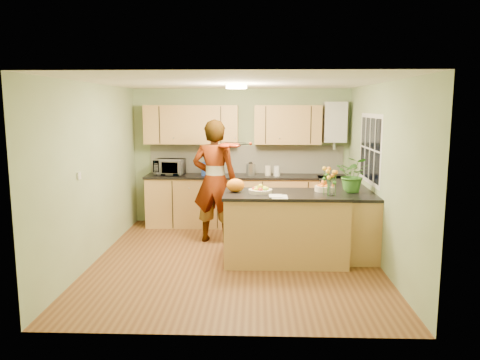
{
  "coord_description": "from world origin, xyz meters",
  "views": [
    {
      "loc": [
        0.29,
        -6.45,
        2.18
      ],
      "look_at": [
        0.04,
        0.5,
        1.08
      ],
      "focal_mm": 35.0,
      "sensor_mm": 36.0,
      "label": 1
    }
  ],
  "objects": [
    {
      "name": "wall_back",
      "position": [
        0.0,
        2.25,
        1.25
      ],
      "size": [
        4.0,
        0.02,
        2.5
      ],
      "primitive_type": "cube",
      "color": "gray",
      "rests_on": "floor"
    },
    {
      "name": "violinist",
      "position": [
        -0.38,
        0.92,
        0.99
      ],
      "size": [
        0.79,
        0.59,
        1.98
      ],
      "primitive_type": "imported",
      "rotation": [
        0.0,
        0.0,
        2.98
      ],
      "color": "tan",
      "rests_on": "floor"
    },
    {
      "name": "fruit_dish",
      "position": [
        0.35,
        -0.03,
        1.03
      ],
      "size": [
        0.33,
        0.33,
        0.12
      ],
      "color": "beige",
      "rests_on": "peninsula_island"
    },
    {
      "name": "orange_bag",
      "position": [
        -0.0,
        0.02,
        1.08
      ],
      "size": [
        0.29,
        0.26,
        0.19
      ],
      "primitive_type": "ellipsoid",
      "rotation": [
        0.0,
        0.0,
        -0.21
      ],
      "color": "orange",
      "rests_on": "peninsula_island"
    },
    {
      "name": "ceiling_lamp",
      "position": [
        0.0,
        0.3,
        2.46
      ],
      "size": [
        0.3,
        0.3,
        0.07
      ],
      "color": "#FFEABF",
      "rests_on": "ceiling"
    },
    {
      "name": "right_counter",
      "position": [
        1.7,
        0.85,
        0.47
      ],
      "size": [
        0.62,
        2.24,
        0.94
      ],
      "color": "tan",
      "rests_on": "floor"
    },
    {
      "name": "blue_box",
      "position": [
        -0.53,
        1.93,
        1.06
      ],
      "size": [
        0.35,
        0.29,
        0.24
      ],
      "primitive_type": "cube",
      "rotation": [
        0.0,
        0.0,
        -0.23
      ],
      "color": "navy",
      "rests_on": "back_counter"
    },
    {
      "name": "wall_front",
      "position": [
        0.0,
        -2.25,
        1.25
      ],
      "size": [
        4.0,
        0.02,
        2.5
      ],
      "primitive_type": "cube",
      "color": "gray",
      "rests_on": "floor"
    },
    {
      "name": "potted_plant",
      "position": [
        1.7,
        0.31,
        1.2
      ],
      "size": [
        0.59,
        0.56,
        0.52
      ],
      "primitive_type": "imported",
      "rotation": [
        0.0,
        0.0,
        -0.41
      ],
      "color": "#356E24",
      "rests_on": "right_counter"
    },
    {
      "name": "upper_cabinets",
      "position": [
        -0.18,
        2.08,
        1.85
      ],
      "size": [
        3.2,
        0.34,
        0.7
      ],
      "color": "tan",
      "rests_on": "wall_back"
    },
    {
      "name": "splashback",
      "position": [
        0.1,
        2.23,
        1.2
      ],
      "size": [
        3.6,
        0.02,
        0.52
      ],
      "primitive_type": "cube",
      "color": "silver",
      "rests_on": "back_counter"
    },
    {
      "name": "jar_white",
      "position": [
        0.66,
        1.89,
        1.03
      ],
      "size": [
        0.12,
        0.12,
        0.18
      ],
      "primitive_type": "cylinder",
      "rotation": [
        0.0,
        0.0,
        0.06
      ],
      "color": "silver",
      "rests_on": "back_counter"
    },
    {
      "name": "jar_cream",
      "position": [
        0.5,
        1.97,
        1.03
      ],
      "size": [
        0.12,
        0.12,
        0.17
      ],
      "primitive_type": "cylinder",
      "rotation": [
        0.0,
        0.0,
        -0.11
      ],
      "color": "beige",
      "rests_on": "back_counter"
    },
    {
      "name": "peninsula_island",
      "position": [
        0.7,
        -0.03,
        0.49
      ],
      "size": [
        1.72,
        0.88,
        0.99
      ],
      "color": "tan",
      "rests_on": "floor"
    },
    {
      "name": "orange_bowl",
      "position": [
        1.25,
        0.12,
        1.05
      ],
      "size": [
        0.26,
        0.26,
        0.15
      ],
      "color": "beige",
      "rests_on": "peninsula_island"
    },
    {
      "name": "window_right",
      "position": [
        1.99,
        0.6,
        1.55
      ],
      "size": [
        0.01,
        1.3,
        1.05
      ],
      "color": "silver",
      "rests_on": "wall_right"
    },
    {
      "name": "back_counter",
      "position": [
        0.1,
        1.95,
        0.47
      ],
      "size": [
        3.64,
        0.62,
        0.94
      ],
      "color": "tan",
      "rests_on": "floor"
    },
    {
      "name": "microwave",
      "position": [
        -1.29,
        1.96,
        1.08
      ],
      "size": [
        0.56,
        0.41,
        0.29
      ],
      "primitive_type": "imported",
      "rotation": [
        0.0,
        0.0,
        -0.13
      ],
      "color": "silver",
      "rests_on": "back_counter"
    },
    {
      "name": "papers",
      "position": [
        0.6,
        -0.33,
        0.99
      ],
      "size": [
        0.21,
        0.29,
        0.01
      ],
      "primitive_type": "cube",
      "color": "silver",
      "rests_on": "peninsula_island"
    },
    {
      "name": "light_switch",
      "position": [
        -1.99,
        -0.6,
        1.3
      ],
      "size": [
        0.02,
        0.09,
        0.09
      ],
      "primitive_type": "cube",
      "color": "silver",
      "rests_on": "wall_left"
    },
    {
      "name": "wall_left",
      "position": [
        -2.0,
        0.0,
        1.25
      ],
      "size": [
        0.02,
        4.5,
        2.5
      ],
      "primitive_type": "cube",
      "color": "gray",
      "rests_on": "floor"
    },
    {
      "name": "kettle",
      "position": [
        0.18,
        1.94,
        1.06
      ],
      "size": [
        0.15,
        0.15,
        0.29
      ],
      "rotation": [
        0.0,
        0.0,
        0.21
      ],
      "color": "#AFAFB4",
      "rests_on": "back_counter"
    },
    {
      "name": "wall_right",
      "position": [
        2.0,
        0.0,
        1.25
      ],
      "size": [
        0.02,
        4.5,
        2.5
      ],
      "primitive_type": "cube",
      "color": "gray",
      "rests_on": "floor"
    },
    {
      "name": "boiler",
      "position": [
        1.7,
        2.09,
        1.9
      ],
      "size": [
        0.4,
        0.3,
        0.86
      ],
      "color": "silver",
      "rests_on": "wall_back"
    },
    {
      "name": "violin",
      "position": [
        -0.18,
        0.7,
        1.59
      ],
      "size": [
        0.67,
        0.58,
        0.17
      ],
      "primitive_type": null,
      "rotation": [
        0.17,
        0.0,
        -0.61
      ],
      "color": "#541B05",
      "rests_on": "violinist"
    },
    {
      "name": "flower_vase",
      "position": [
        1.3,
        -0.21,
        1.27
      ],
      "size": [
        0.23,
        0.23,
        0.43
      ],
      "rotation": [
        0.0,
        0.0,
        -0.13
      ],
      "color": "silver",
      "rests_on": "peninsula_island"
    },
    {
      "name": "ceiling",
      "position": [
        0.0,
        0.0,
        2.5
      ],
      "size": [
        4.0,
        4.5,
        0.02
      ],
      "primitive_type": "cube",
      "color": "white",
      "rests_on": "wall_back"
    },
    {
      "name": "floor",
      "position": [
        0.0,
        0.0,
        0.0
      ],
      "size": [
        4.5,
        4.5,
        0.0
      ],
      "primitive_type": "plane",
      "color": "brown",
      "rests_on": "ground"
    }
  ]
}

